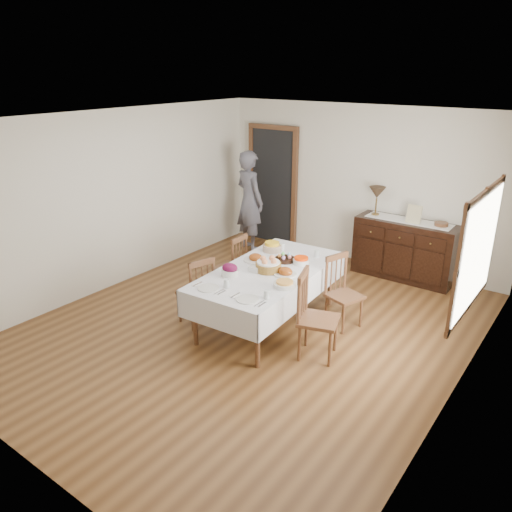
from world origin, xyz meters
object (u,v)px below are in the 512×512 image
Objects in this scene: chair_left_far at (233,265)px; chair_right_near at (314,315)px; person at (250,198)px; dining_table at (268,276)px; chair_right_far at (342,291)px; table_lamp at (377,193)px; chair_left_near at (197,291)px; sideboard at (405,250)px.

chair_right_near reaches higher than chair_left_far.
chair_right_near is at bearing 156.36° from person.
chair_right_far reaches higher than dining_table.
person is at bearing -170.21° from table_lamp.
chair_left_far is at bearing 152.19° from dining_table.
chair_right_far is at bearing -76.98° from table_lamp.
table_lamp is at bearing -152.10° from person.
chair_left_near is at bearing 9.46° from chair_left_far.
sideboard is at bearing 16.04° from chair_right_far.
chair_right_far is 2.19m from table_lamp.
chair_right_near is 0.87m from chair_right_far.
sideboard is (1.57, 3.05, -0.01)m from chair_left_near.
dining_table is 2.66m from sideboard.
chair_right_near is at bearing -155.83° from chair_right_far.
chair_left_far is (-0.20, 0.97, -0.01)m from chair_left_near.
table_lamp is at bearing -6.76° from chair_right_near.
dining_table is 2.45× the size of chair_left_far.
table_lamp is (-0.54, 2.84, 0.76)m from chair_right_near.
sideboard is at bearing 68.05° from dining_table.
dining_table is 4.90× the size of table_lamp.
sideboard reaches higher than dining_table.
dining_table is 2.88m from person.
chair_left_near is 0.49× the size of person.
sideboard is at bearing -1.61° from table_lamp.
person is at bearing 128.46° from dining_table.
chair_right_near is at bearing 113.62° from chair_left_near.
dining_table is at bearing 149.70° from person.
chair_right_near is (1.58, 0.22, 0.05)m from chair_left_near.
table_lamp is (1.24, 2.10, 0.82)m from chair_left_far.
chair_right_far is 2.04× the size of table_lamp.
chair_left_near is at bearing -145.81° from dining_table.
chair_right_far is at bearing 141.63° from chair_left_near.
table_lamp is (2.21, 0.38, 0.33)m from person.
chair_right_far is (-0.09, 0.86, -0.05)m from chair_right_near.
chair_right_far is at bearing -92.39° from sideboard.
chair_right_far reaches higher than sideboard.
chair_left_near is 0.99m from chair_left_far.
dining_table is at bearing 51.86° from chair_right_near.
chair_left_far is at bearing -120.47° from table_lamp.
sideboard is 3.36× the size of table_lamp.
table_lamp reaches higher than dining_table.
chair_right_far is at bearing 91.56° from chair_left_far.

